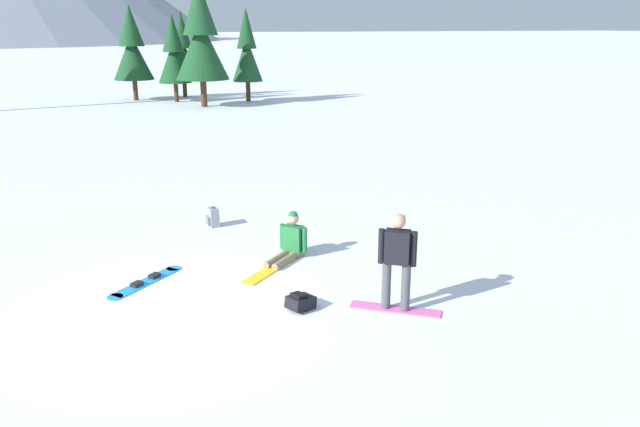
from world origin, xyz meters
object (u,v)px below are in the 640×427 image
(backpack_black, at_px, (301,301))
(pine_tree_short, at_px, (247,51))
(snowboarder_midground, at_px, (289,243))
(pine_tree_young, at_px, (182,50))
(snowboarder_foreground, at_px, (397,260))
(pine_tree_broad, at_px, (201,38))
(loose_snowboard_near_left, at_px, (146,282))
(pine_tree_slender, at_px, (174,54))
(backpack_grey, at_px, (213,218))
(pine_tree_leaning, at_px, (132,48))

(backpack_black, height_order, pine_tree_short, pine_tree_short)
(snowboarder_midground, xyz_separation_m, pine_tree_young, (2.60, 30.14, 2.64))
(snowboarder_foreground, bearing_deg, pine_tree_broad, 85.98)
(loose_snowboard_near_left, relative_size, pine_tree_young, 0.28)
(snowboarder_foreground, height_order, pine_tree_slender, pine_tree_slender)
(pine_tree_young, relative_size, pine_tree_broad, 0.78)
(snowboarder_foreground, height_order, snowboarder_midground, snowboarder_foreground)
(pine_tree_slender, bearing_deg, pine_tree_young, 69.75)
(loose_snowboard_near_left, relative_size, pine_tree_broad, 0.22)
(backpack_grey, relative_size, pine_tree_slender, 0.09)
(loose_snowboard_near_left, xyz_separation_m, backpack_black, (2.30, -2.05, 0.12))
(snowboarder_midground, xyz_separation_m, pine_tree_broad, (2.86, 24.74, 3.49))
(pine_tree_young, height_order, pine_tree_broad, pine_tree_broad)
(backpack_grey, xyz_separation_m, pine_tree_short, (6.91, 23.75, 2.81))
(pine_tree_leaning, relative_size, pine_tree_broad, 0.82)
(snowboarder_foreground, bearing_deg, backpack_black, 158.61)
(snowboarder_midground, bearing_deg, snowboarder_foreground, -72.27)
(pine_tree_short, xyz_separation_m, pine_tree_slender, (-4.18, 1.36, -0.17))
(pine_tree_short, bearing_deg, backpack_black, -102.64)
(loose_snowboard_near_left, bearing_deg, snowboarder_midground, 5.20)
(pine_tree_broad, bearing_deg, pine_tree_leaning, 125.95)
(loose_snowboard_near_left, relative_size, pine_tree_slender, 0.29)
(backpack_grey, bearing_deg, pine_tree_leaning, 89.00)
(snowboarder_midground, relative_size, pine_tree_short, 0.29)
(pine_tree_young, bearing_deg, pine_tree_leaning, -167.75)
(loose_snowboard_near_left, height_order, pine_tree_young, pine_tree_young)
(pine_tree_broad, distance_m, pine_tree_slender, 3.33)
(snowboarder_midground, xyz_separation_m, backpack_black, (-0.54, -2.30, -0.18))
(backpack_grey, xyz_separation_m, pine_tree_young, (3.63, 27.54, 2.75))
(backpack_grey, relative_size, pine_tree_short, 0.08)
(pine_tree_young, distance_m, pine_tree_slender, 2.59)
(backpack_grey, bearing_deg, pine_tree_broad, 80.04)
(backpack_black, bearing_deg, pine_tree_young, 84.46)
(snowboarder_foreground, bearing_deg, pine_tree_slender, 88.52)
(loose_snowboard_near_left, bearing_deg, pine_tree_broad, 77.15)
(snowboarder_midground, relative_size, pine_tree_slender, 0.30)
(snowboarder_midground, xyz_separation_m, backpack_grey, (-1.03, 2.60, -0.11))
(snowboarder_foreground, xyz_separation_m, pine_tree_slender, (0.79, 30.59, 1.97))
(backpack_black, bearing_deg, backpack_grey, 95.64)
(backpack_black, height_order, pine_tree_broad, pine_tree_broad)
(pine_tree_leaning, relative_size, pine_tree_young, 1.06)
(pine_tree_leaning, distance_m, pine_tree_broad, 5.86)
(backpack_grey, bearing_deg, loose_snowboard_near_left, -122.42)
(pine_tree_leaning, xyz_separation_m, pine_tree_short, (6.44, -3.10, -0.12))
(backpack_grey, height_order, pine_tree_broad, pine_tree_broad)
(pine_tree_short, height_order, pine_tree_broad, pine_tree_broad)
(snowboarder_foreground, distance_m, backpack_grey, 5.85)
(snowboarder_foreground, xyz_separation_m, pine_tree_young, (1.68, 33.02, 2.09))
(snowboarder_foreground, height_order, pine_tree_young, pine_tree_young)
(loose_snowboard_near_left, xyz_separation_m, pine_tree_leaning, (2.28, 29.71, 3.12))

